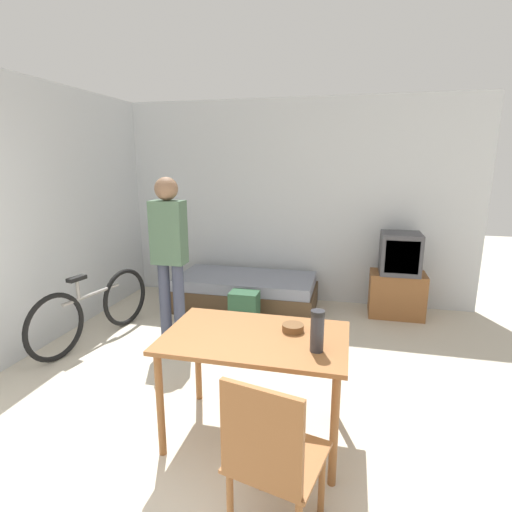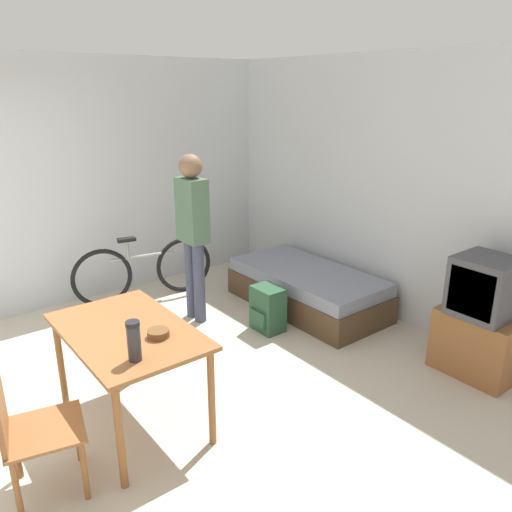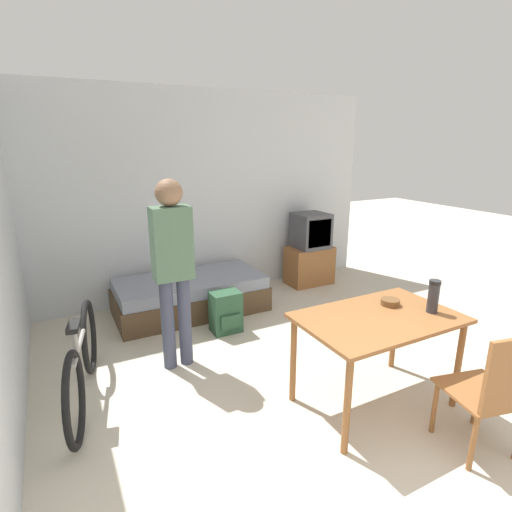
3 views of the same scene
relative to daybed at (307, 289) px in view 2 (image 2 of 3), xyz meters
name	(u,v)px [view 2 (image 2 of 3)]	position (x,y,z in m)	size (l,w,h in m)	color
wall_back	(369,187)	(0.32, 0.56, 1.13)	(5.20, 0.06, 2.70)	silver
wall_left	(110,180)	(-1.81, -1.45, 1.13)	(0.06, 4.97, 2.70)	silver
daybed	(307,289)	(0.00, 0.00, 0.00)	(1.81, 0.90, 0.44)	#4C3823
tv	(480,321)	(1.90, 0.18, 0.28)	(0.66, 0.46, 1.06)	brown
dining_table	(128,341)	(0.71, -2.43, 0.45)	(1.23, 0.78, 0.76)	brown
wooden_chair	(23,422)	(0.98, -3.21, 0.30)	(0.53, 0.53, 0.93)	brown
bicycle	(144,270)	(-1.34, -1.33, 0.13)	(0.36, 1.62, 0.76)	black
person_standing	(193,226)	(-0.51, -1.14, 0.81)	(0.34, 0.23, 1.75)	#3D4256
thermos_flask	(134,339)	(1.13, -2.56, 0.69)	(0.09, 0.09, 0.26)	#2D2D33
mate_bowl	(158,333)	(0.95, -2.31, 0.57)	(0.15, 0.15, 0.05)	brown
backpack	(268,309)	(0.17, -0.71, 0.01)	(0.32, 0.27, 0.46)	#284C33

